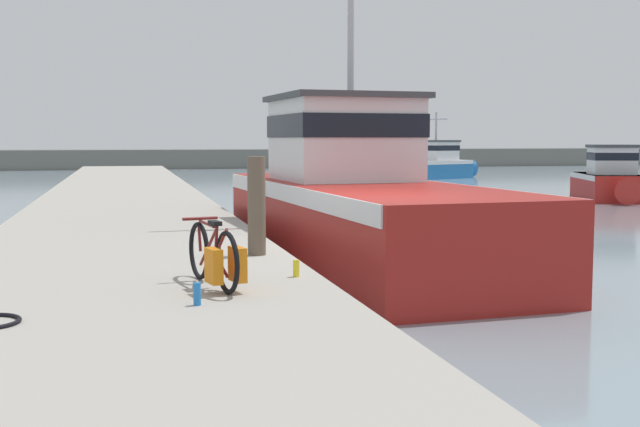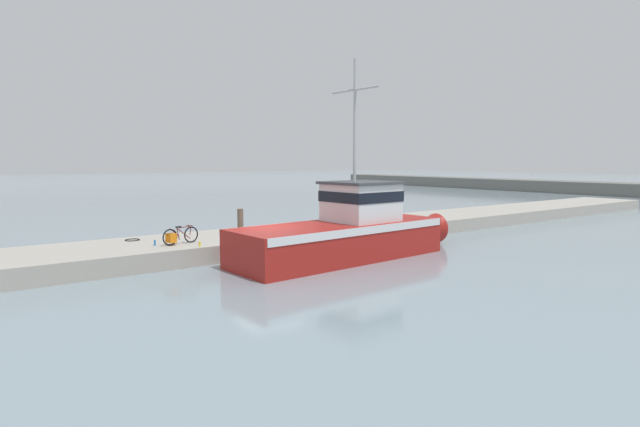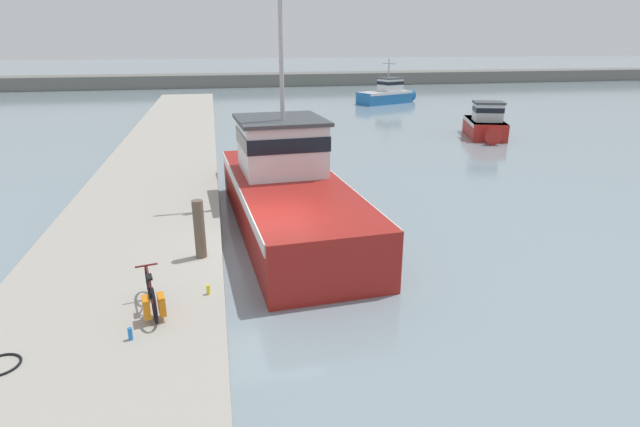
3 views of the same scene
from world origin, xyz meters
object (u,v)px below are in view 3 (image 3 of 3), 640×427
(boat_white_moored, at_px, (486,124))
(bicycle_touring, at_px, (152,296))
(fishing_boat_main, at_px, (286,187))
(boat_orange_near, at_px, (387,93))
(water_bottle_on_curb, at_px, (130,334))
(water_bottle_by_bike, at_px, (208,290))
(mooring_post, at_px, (199,229))

(boat_white_moored, distance_m, bicycle_touring, 26.69)
(fishing_boat_main, distance_m, boat_orange_near, 34.55)
(fishing_boat_main, height_order, boat_orange_near, fishing_boat_main)
(bicycle_touring, bearing_deg, fishing_boat_main, 49.41)
(boat_white_moored, distance_m, water_bottle_on_curb, 27.56)
(fishing_boat_main, xyz_separation_m, bicycle_touring, (-3.60, -6.61, -0.11))
(boat_white_moored, relative_size, water_bottle_on_curb, 21.79)
(boat_orange_near, distance_m, water_bottle_by_bike, 41.12)
(bicycle_touring, bearing_deg, water_bottle_by_bike, 15.43)
(boat_white_moored, height_order, bicycle_touring, boat_white_moored)
(boat_orange_near, xyz_separation_m, water_bottle_on_curb, (-18.33, -38.90, -0.03))
(boat_orange_near, xyz_separation_m, water_bottle_by_bike, (-16.96, -37.46, -0.04))
(boat_orange_near, distance_m, mooring_post, 39.38)
(bicycle_touring, bearing_deg, boat_orange_near, 52.63)
(bicycle_touring, relative_size, water_bottle_by_bike, 8.10)
(boat_orange_near, relative_size, water_bottle_on_curb, 27.86)
(water_bottle_by_bike, bearing_deg, water_bottle_on_curb, -133.38)
(bicycle_touring, xyz_separation_m, water_bottle_by_bike, (1.06, 0.55, -0.25))
(fishing_boat_main, height_order, boat_white_moored, fishing_boat_main)
(water_bottle_by_bike, bearing_deg, fishing_boat_main, 67.24)
(fishing_boat_main, bearing_deg, water_bottle_on_curb, -121.26)
(boat_orange_near, xyz_separation_m, bicycle_touring, (-18.02, -38.01, 0.21))
(boat_white_moored, bearing_deg, boat_orange_near, -71.14)
(bicycle_touring, bearing_deg, water_bottle_on_curb, -120.88)
(fishing_boat_main, distance_m, boat_white_moored, 19.49)
(mooring_post, xyz_separation_m, water_bottle_on_curb, (-1.20, -3.45, -0.62))
(mooring_post, relative_size, water_bottle_by_bike, 6.87)
(fishing_boat_main, height_order, water_bottle_by_bike, fishing_boat_main)
(mooring_post, distance_m, water_bottle_by_bike, 2.11)
(fishing_boat_main, xyz_separation_m, water_bottle_by_bike, (-2.54, -6.06, -0.37))
(boat_orange_near, relative_size, boat_white_moored, 1.28)
(fishing_boat_main, relative_size, boat_white_moored, 2.35)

